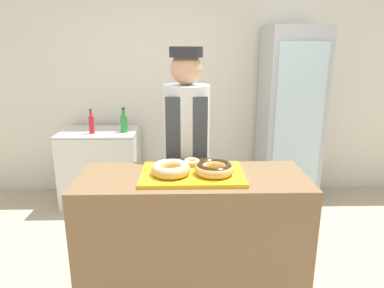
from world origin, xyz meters
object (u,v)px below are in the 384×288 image
(beverage_fridge, at_px, (289,118))
(donut_light_glaze, at_px, (171,168))
(bottle_green, at_px, (124,123))
(brownie_back_right, at_px, (206,162))
(chest_freezer, at_px, (102,166))
(serving_tray, at_px, (192,174))
(brownie_back_left, at_px, (178,163))
(bottle_red, at_px, (92,124))
(donut_chocolate_glaze, at_px, (214,168))
(baker_person, at_px, (187,156))
(donut_mini_center, at_px, (192,162))

(beverage_fridge, bearing_deg, donut_light_glaze, -125.47)
(bottle_green, bearing_deg, brownie_back_right, -62.50)
(donut_light_glaze, distance_m, chest_freezer, 2.08)
(donut_light_glaze, bearing_deg, serving_tray, 14.07)
(brownie_back_left, bearing_deg, serving_tray, -56.68)
(serving_tray, height_order, chest_freezer, serving_tray)
(brownie_back_left, relative_size, bottle_red, 0.32)
(donut_light_glaze, distance_m, brownie_back_left, 0.18)
(brownie_back_right, distance_m, chest_freezer, 2.04)
(donut_light_glaze, bearing_deg, chest_freezer, 116.19)
(brownie_back_right, relative_size, chest_freezer, 0.10)
(serving_tray, bearing_deg, bottle_red, 122.81)
(donut_chocolate_glaze, relative_size, beverage_fridge, 0.12)
(serving_tray, distance_m, bottle_green, 1.83)
(donut_light_glaze, relative_size, beverage_fridge, 0.12)
(beverage_fridge, distance_m, bottle_green, 1.84)
(baker_person, bearing_deg, donut_light_glaze, -100.62)
(donut_mini_center, bearing_deg, bottle_green, 114.70)
(chest_freezer, height_order, bottle_red, bottle_red)
(brownie_back_right, xyz_separation_m, chest_freezer, (-1.10, 1.61, -0.59))
(donut_mini_center, distance_m, bottle_green, 1.70)
(donut_chocolate_glaze, bearing_deg, brownie_back_left, 142.22)
(serving_tray, xyz_separation_m, donut_mini_center, (0.00, 0.14, 0.03))
(beverage_fridge, relative_size, chest_freezer, 2.31)
(donut_chocolate_glaze, xyz_separation_m, bottle_red, (-1.19, 1.67, -0.08))
(donut_chocolate_glaze, xyz_separation_m, donut_mini_center, (-0.13, 0.18, -0.02))
(donut_chocolate_glaze, bearing_deg, baker_person, 107.17)
(chest_freezer, bearing_deg, serving_tray, -60.00)
(brownie_back_left, xyz_separation_m, baker_person, (0.06, 0.36, -0.07))
(donut_mini_center, distance_m, baker_person, 0.37)
(donut_chocolate_glaze, bearing_deg, donut_light_glaze, 180.00)
(donut_light_glaze, relative_size, donut_mini_center, 2.10)
(donut_chocolate_glaze, distance_m, brownie_back_right, 0.18)
(chest_freezer, relative_size, bottle_red, 3.20)
(donut_chocolate_glaze, bearing_deg, donut_mini_center, 127.14)
(brownie_back_left, bearing_deg, baker_person, 80.38)
(donut_chocolate_glaze, xyz_separation_m, chest_freezer, (-1.14, 1.78, -0.61))
(brownie_back_left, xyz_separation_m, bottle_red, (-0.96, 1.49, -0.06))
(donut_light_glaze, height_order, bottle_green, bottle_green)
(chest_freezer, xyz_separation_m, bottle_green, (0.30, -0.06, 0.53))
(brownie_back_right, xyz_separation_m, baker_person, (-0.13, 0.36, -0.07))
(brownie_back_left, bearing_deg, brownie_back_right, 0.00)
(brownie_back_left, distance_m, chest_freezer, 1.94)
(chest_freezer, relative_size, bottle_green, 3.16)
(donut_light_glaze, relative_size, chest_freezer, 0.28)
(donut_light_glaze, distance_m, beverage_fridge, 2.18)
(brownie_back_right, height_order, bottle_red, bottle_red)
(brownie_back_right, bearing_deg, donut_chocolate_glaze, -77.34)
(donut_light_glaze, height_order, brownie_back_left, donut_light_glaze)
(donut_mini_center, distance_m, beverage_fridge, 1.96)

